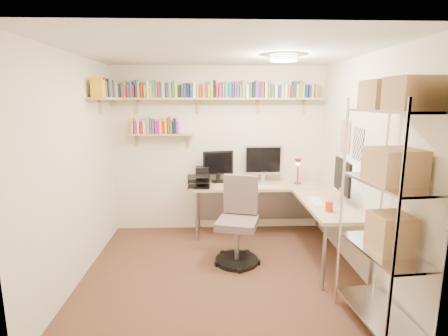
{
  "coord_description": "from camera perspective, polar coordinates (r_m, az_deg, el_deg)",
  "views": [
    {
      "loc": [
        -0.12,
        -3.81,
        2.01
      ],
      "look_at": [
        0.05,
        0.55,
        1.15
      ],
      "focal_mm": 28.0,
      "sensor_mm": 36.0,
      "label": 1
    }
  ],
  "objects": [
    {
      "name": "ground",
      "position": [
        4.31,
        -0.4,
        -16.67
      ],
      "size": [
        3.2,
        3.2,
        0.0
      ],
      "primitive_type": "plane",
      "color": "#3F2A1B",
      "rests_on": "ground"
    },
    {
      "name": "room_shell",
      "position": [
        3.84,
        -0.36,
        4.24
      ],
      "size": [
        3.24,
        3.04,
        2.52
      ],
      "color": "beige",
      "rests_on": "ground"
    },
    {
      "name": "wall_shelves",
      "position": [
        5.11,
        -5.92,
        11.28
      ],
      "size": [
        3.12,
        1.09,
        0.8
      ],
      "color": "tan",
      "rests_on": "ground"
    },
    {
      "name": "corner_desk",
      "position": [
        4.99,
        7.05,
        -3.43
      ],
      "size": [
        2.09,
        2.01,
        1.34
      ],
      "color": "tan",
      "rests_on": "ground"
    },
    {
      "name": "office_chair",
      "position": [
        4.42,
        2.32,
        -9.53
      ],
      "size": [
        0.59,
        0.6,
        1.08
      ],
      "rotation": [
        0.0,
        0.0,
        -0.27
      ],
      "color": "black",
      "rests_on": "ground"
    },
    {
      "name": "wire_rack",
      "position": [
        3.14,
        25.98,
        -0.1
      ],
      "size": [
        0.5,
        0.91,
        2.17
      ],
      "rotation": [
        0.0,
        0.0,
        0.09
      ],
      "color": "silver",
      "rests_on": "ground"
    }
  ]
}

